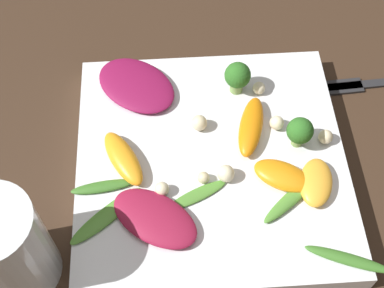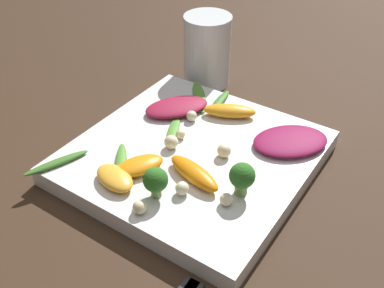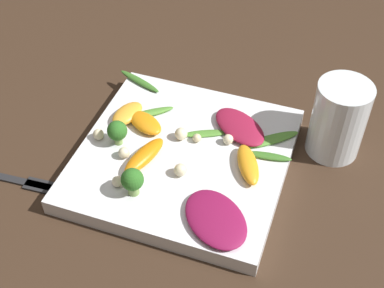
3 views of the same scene
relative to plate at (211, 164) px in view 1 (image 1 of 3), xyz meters
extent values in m
plane|color=#382619|center=(0.00, 0.00, -0.01)|extent=(2.40, 2.40, 0.00)
cube|color=white|center=(0.00, 0.00, 0.00)|extent=(0.28, 0.28, 0.02)
cylinder|color=white|center=(0.19, 0.10, 0.04)|extent=(0.08, 0.08, 0.11)
cube|color=#262628|center=(-0.17, -0.10, -0.01)|extent=(0.05, 0.02, 0.01)
ellipsoid|color=maroon|center=(0.08, -0.10, 0.02)|extent=(0.12, 0.12, 0.01)
ellipsoid|color=maroon|center=(0.06, 0.07, 0.02)|extent=(0.10, 0.09, 0.01)
ellipsoid|color=orange|center=(0.09, 0.00, 0.02)|extent=(0.06, 0.08, 0.02)
ellipsoid|color=orange|center=(-0.07, 0.03, 0.02)|extent=(0.07, 0.06, 0.02)
ellipsoid|color=#FCAD33|center=(-0.10, 0.04, 0.02)|extent=(0.05, 0.06, 0.01)
ellipsoid|color=orange|center=(-0.05, -0.03, 0.02)|extent=(0.04, 0.08, 0.02)
cylinder|color=#7A9E51|center=(-0.04, -0.09, 0.02)|extent=(0.01, 0.01, 0.02)
sphere|color=#2D6B23|center=(-0.04, -0.09, 0.04)|extent=(0.03, 0.03, 0.03)
cylinder|color=#7A9E51|center=(-0.09, -0.01, 0.02)|extent=(0.01, 0.01, 0.02)
sphere|color=#2D6B23|center=(-0.09, -0.01, 0.04)|extent=(0.03, 0.03, 0.03)
ellipsoid|color=#518E33|center=(0.11, 0.06, 0.02)|extent=(0.08, 0.07, 0.01)
ellipsoid|color=#3D7528|center=(0.11, 0.03, 0.02)|extent=(0.07, 0.02, 0.01)
ellipsoid|color=#518E33|center=(0.02, 0.04, 0.01)|extent=(0.07, 0.04, 0.00)
ellipsoid|color=#3D7528|center=(-0.12, 0.12, 0.02)|extent=(0.08, 0.04, 0.01)
ellipsoid|color=#518E33|center=(-0.08, 0.05, 0.02)|extent=(0.08, 0.07, 0.01)
sphere|color=beige|center=(0.01, -0.04, 0.02)|extent=(0.02, 0.02, 0.02)
sphere|color=beige|center=(0.01, 0.03, 0.02)|extent=(0.01, 0.01, 0.01)
sphere|color=beige|center=(-0.07, -0.03, 0.02)|extent=(0.02, 0.02, 0.02)
sphere|color=beige|center=(-0.06, -0.08, 0.02)|extent=(0.01, 0.01, 0.01)
sphere|color=beige|center=(0.05, 0.04, 0.02)|extent=(0.01, 0.01, 0.01)
sphere|color=beige|center=(-0.01, 0.03, 0.02)|extent=(0.02, 0.02, 0.02)
sphere|color=beige|center=(-0.12, -0.01, 0.02)|extent=(0.02, 0.02, 0.02)
camera|label=1|loc=(0.04, 0.29, 0.49)|focal=50.00mm
camera|label=2|loc=(-0.37, -0.25, 0.37)|focal=42.00mm
camera|label=3|loc=(0.18, -0.48, 0.55)|focal=50.00mm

